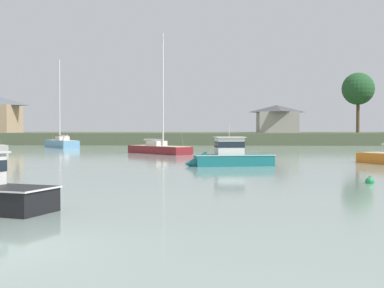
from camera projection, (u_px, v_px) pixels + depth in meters
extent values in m
plane|color=gray|center=(2.00, 250.00, 12.06)|extent=(411.45, 411.45, 0.00)
cube|color=#4C563D|center=(192.00, 137.00, 114.50)|extent=(185.15, 49.48, 2.08)
cube|color=#196B70|center=(234.00, 163.00, 39.87)|extent=(6.05, 3.01, 1.31)
cone|color=#196B70|center=(195.00, 164.00, 39.47)|extent=(1.92, 2.06, 1.79)
cube|color=silver|center=(234.00, 155.00, 39.86)|extent=(6.18, 3.11, 0.05)
cube|color=silver|center=(229.00, 146.00, 39.79)|extent=(2.22, 1.92, 1.27)
cube|color=#19232D|center=(229.00, 144.00, 39.79)|extent=(2.26, 1.96, 0.46)
cube|color=beige|center=(229.00, 137.00, 39.77)|extent=(2.49, 2.22, 0.06)
cylinder|color=silver|center=(229.00, 130.00, 39.76)|extent=(0.03, 0.03, 0.96)
cube|color=#669ECC|center=(61.00, 146.00, 79.90)|extent=(7.17, 9.01, 1.83)
cube|color=#CCB78E|center=(61.00, 140.00, 79.88)|extent=(6.62, 8.39, 0.04)
cube|color=silver|center=(62.00, 138.00, 79.48)|extent=(2.41, 2.55, 0.56)
cylinder|color=silver|center=(60.00, 100.00, 80.34)|extent=(0.19, 0.19, 12.10)
cylinder|color=silver|center=(64.00, 136.00, 78.91)|extent=(2.20, 3.15, 0.15)
cylinder|color=silver|center=(64.00, 135.00, 78.91)|extent=(1.98, 2.84, 0.14)
cylinder|color=#999999|center=(56.00, 101.00, 81.92)|extent=(2.10, 3.09, 12.05)
cube|color=maroon|center=(159.00, 153.00, 59.80)|extent=(7.88, 8.30, 1.43)
cube|color=#CCB78E|center=(159.00, 146.00, 59.78)|extent=(7.30, 7.71, 0.04)
cube|color=silver|center=(157.00, 143.00, 60.12)|extent=(2.46, 2.49, 0.55)
cylinder|color=silver|center=(163.00, 90.00, 59.05)|extent=(0.18, 0.18, 12.46)
cylinder|color=silver|center=(153.00, 140.00, 60.60)|extent=(2.57, 2.78, 0.15)
cylinder|color=silver|center=(153.00, 139.00, 60.60)|extent=(2.32, 2.51, 0.14)
cylinder|color=#999999|center=(173.00, 89.00, 57.66)|extent=(2.48, 2.71, 12.41)
sphere|color=#1E8C47|center=(370.00, 182.00, 26.97)|extent=(0.45, 0.45, 0.45)
torus|color=#333338|center=(370.00, 176.00, 26.97)|extent=(0.12, 0.12, 0.02)
cylinder|color=brown|center=(358.00, 114.00, 106.33)|extent=(0.66, 0.66, 7.29)
sphere|color=#235128|center=(358.00, 89.00, 106.19)|extent=(6.41, 6.41, 6.41)
cube|color=#9E998E|center=(277.00, 122.00, 105.69)|extent=(7.52, 8.84, 4.04)
pyramid|color=#47474C|center=(277.00, 109.00, 105.62)|extent=(8.12, 9.55, 1.41)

